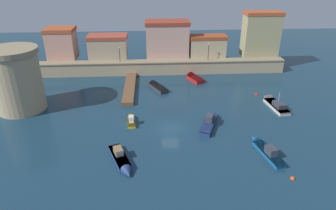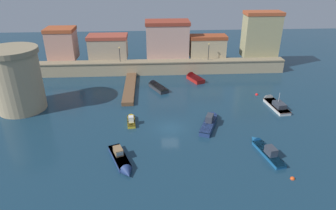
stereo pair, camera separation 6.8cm
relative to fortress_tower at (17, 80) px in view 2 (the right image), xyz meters
name	(u,v)px [view 2 (the right image)]	position (x,y,z in m)	size (l,w,h in m)	color
ground_plane	(170,128)	(23.49, -7.73, -5.10)	(132.34, 132.34, 0.00)	#19384C
quay_wall	(163,67)	(23.49, 15.44, -3.66)	(51.55, 2.53, 2.84)	tan
old_town_backdrop	(169,41)	(24.89, 18.83, 1.15)	(49.63, 5.30, 9.60)	tan
fortress_tower	(17,80)	(0.00, 0.00, 0.00)	(7.94, 7.94, 10.07)	tan
pier_dock	(130,88)	(16.90, 7.11, -4.76)	(1.99, 14.44, 0.70)	brown
quay_lamp_0	(120,52)	(14.60, 15.44, -0.18)	(0.32, 0.32, 3.09)	black
quay_lamp_1	(209,49)	(33.08, 15.44, 0.09)	(0.32, 0.32, 3.55)	black
moored_boat_0	(122,161)	(17.18, -15.73, -4.68)	(3.70, 6.61, 1.82)	navy
moored_boat_1	(193,78)	(29.47, 11.61, -4.70)	(3.81, 5.48, 1.79)	red
moored_boat_2	(210,121)	(29.45, -6.83, -4.60)	(4.12, 7.32, 2.05)	navy
moored_boat_3	(156,86)	(21.77, 7.65, -4.73)	(4.25, 6.18, 1.57)	#333338
moored_boat_4	(131,120)	(17.78, -5.41, -4.73)	(1.43, 4.21, 1.69)	gold
moored_boat_5	(274,103)	(41.25, -1.16, -4.70)	(2.66, 7.33, 3.42)	silver
moored_boat_6	(265,149)	(35.06, -14.21, -4.71)	(2.69, 7.24, 1.85)	#195689
mooring_buoy_0	(292,179)	(36.35, -19.61, -5.10)	(0.53, 0.53, 0.53)	#EA4C19
mooring_buoy_1	(257,95)	(39.87, 3.22, -5.10)	(0.56, 0.56, 0.56)	red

